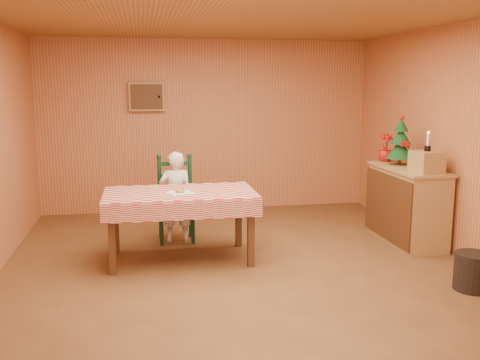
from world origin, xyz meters
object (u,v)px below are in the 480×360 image
Objects in this scene: ladder_chair at (176,200)px; shelf_unit at (406,205)px; dining_table at (180,199)px; storage_bin at (473,272)px; seated_child at (176,197)px; christmas_tree at (400,142)px; crate at (427,162)px.

ladder_chair is 0.87× the size of shelf_unit.
dining_table reaches higher than storage_bin.
dining_table is 1.34× the size of shelf_unit.
seated_child is at bearing 169.10° from shelf_unit.
shelf_unit reaches higher than dining_table.
dining_table is 2.67× the size of christmas_tree.
christmas_tree is (0.01, 0.25, 0.74)m from shelf_unit.
seated_child is at bearing 174.14° from christmas_tree.
ladder_chair is 0.08m from seated_child.
storage_bin is (2.66, -1.40, -0.51)m from dining_table.
shelf_unit reaches higher than storage_bin.
crate is at bearing -4.23° from dining_table.
dining_table is at bearing -171.00° from christmas_tree.
christmas_tree reaches higher than shelf_unit.
christmas_tree reaches higher than crate.
ladder_chair is 3.02m from crate.
christmas_tree reaches higher than storage_bin.
dining_table is 3.05m from storage_bin.
dining_table is 4.66× the size of storage_bin.
ladder_chair is 3.60× the size of crate.
seated_child reaches higher than ladder_chair.
ladder_chair is 2.90m from christmas_tree.
crate is 1.49m from storage_bin.
seated_child is (0.00, 0.73, -0.13)m from dining_table.
crate is 0.84× the size of storage_bin.
dining_table is at bearing 152.27° from storage_bin.
ladder_chair is (-0.00, 0.79, -0.18)m from dining_table.
seated_child is 1.81× the size of christmas_tree.
crate is (0.01, -0.40, 0.59)m from shelf_unit.
shelf_unit is 0.79m from christmas_tree.
ladder_chair is at bearing 167.98° from shelf_unit.
crate is at bearing -90.00° from christmas_tree.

